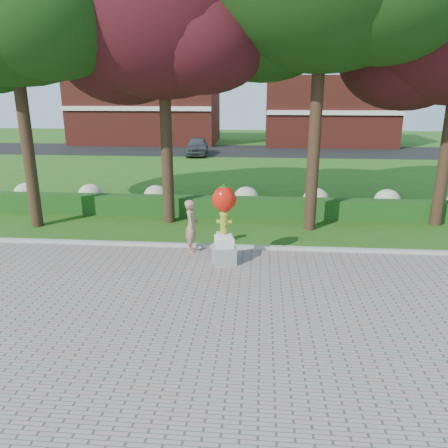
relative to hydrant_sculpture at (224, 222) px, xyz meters
name	(u,v)px	position (x,y,z in m)	size (l,w,h in m)	color
ground	(197,287)	(-0.57, -1.71, -1.33)	(100.00, 100.00, 0.00)	#245816
walkway	(166,382)	(-0.57, -5.71, -1.31)	(40.00, 14.00, 0.04)	gray
curb	(210,247)	(-0.57, 1.29, -1.25)	(40.00, 0.18, 0.15)	#ADADA5
lawn_hedge	(221,207)	(-0.57, 5.29, -0.93)	(24.00, 0.70, 0.80)	#1E4212
hydrangea_row	(236,198)	(0.00, 6.29, -0.78)	(20.10, 1.10, 0.99)	#A7AA82
street	(243,151)	(-0.57, 26.29, -1.32)	(50.00, 8.00, 0.02)	black
building_left	(147,107)	(-10.57, 32.29, 2.17)	(14.00, 8.00, 7.00)	maroon
building_right	(328,111)	(7.43, 32.29, 1.87)	(12.00, 8.00, 6.40)	maroon
tree_far_left	(7,0)	(-7.68, 3.38, 6.64)	(9.00, 7.68, 11.66)	black
tree_mid_left	(160,24)	(-2.67, 4.37, 5.97)	(8.25, 7.04, 10.69)	black
hydrant_sculpture	(224,222)	(0.00, 0.00, 0.00)	(0.80, 0.80, 2.43)	gray
woman	(191,226)	(-1.12, 0.89, -0.43)	(0.63, 0.41, 1.72)	#A97C60
parked_car	(197,146)	(-4.22, 23.29, -0.59)	(1.71, 4.25, 1.45)	#43454B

